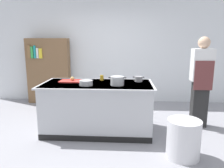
{
  "coord_description": "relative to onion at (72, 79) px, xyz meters",
  "views": [
    {
      "loc": [
        0.51,
        -3.75,
        1.66
      ],
      "look_at": [
        0.25,
        0.2,
        0.85
      ],
      "focal_mm": 34.7,
      "sensor_mm": 36.0,
      "label": 1
    }
  ],
  "objects": [
    {
      "name": "trash_bin",
      "position": [
        1.82,
        -0.96,
        -0.68
      ],
      "size": [
        0.47,
        0.47,
        0.56
      ],
      "primitive_type": "cylinder",
      "color": "silver",
      "rests_on": "ground_plane"
    },
    {
      "name": "cutting_board",
      "position": [
        -0.03,
        -0.0,
        -0.05
      ],
      "size": [
        0.4,
        0.28,
        0.02
      ],
      "primitive_type": "cube",
      "color": "red",
      "rests_on": "counter_island"
    },
    {
      "name": "counter_island",
      "position": [
        0.48,
        -0.13,
        -0.49
      ],
      "size": [
        1.98,
        0.98,
        0.9
      ],
      "color": "#B7BABF",
      "rests_on": "ground_plane"
    },
    {
      "name": "sauce_pan",
      "position": [
        1.22,
        0.08,
        -0.01
      ],
      "size": [
        0.21,
        0.15,
        0.1
      ],
      "color": "#99999E",
      "rests_on": "counter_island"
    },
    {
      "name": "mixing_bowl",
      "position": [
        0.32,
        -0.32,
        -0.01
      ],
      "size": [
        0.23,
        0.23,
        0.09
      ],
      "primitive_type": "cylinder",
      "color": "#B7BABF",
      "rests_on": "counter_island"
    },
    {
      "name": "person_chef",
      "position": [
        2.41,
        0.23,
        -0.04
      ],
      "size": [
        0.38,
        0.25,
        1.72
      ],
      "rotation": [
        0.0,
        0.0,
        1.9
      ],
      "color": "#262626",
      "rests_on": "ground_plane"
    },
    {
      "name": "stock_pot",
      "position": [
        0.84,
        -0.27,
        0.02
      ],
      "size": [
        0.3,
        0.23,
        0.15
      ],
      "color": "#B7BABF",
      "rests_on": "counter_island"
    },
    {
      "name": "onion",
      "position": [
        0.0,
        0.0,
        0.0
      ],
      "size": [
        0.07,
        0.07,
        0.07
      ],
      "primitive_type": "sphere",
      "color": "tan",
      "rests_on": "cutting_board"
    },
    {
      "name": "bookshelf",
      "position": [
        -1.05,
        1.67,
        -0.1
      ],
      "size": [
        1.1,
        0.31,
        1.7
      ],
      "color": "brown",
      "rests_on": "ground_plane"
    },
    {
      "name": "back_wall",
      "position": [
        0.48,
        1.97,
        0.54
      ],
      "size": [
        6.4,
        0.12,
        3.0
      ],
      "primitive_type": "cube",
      "color": "silver",
      "rests_on": "ground_plane"
    },
    {
      "name": "juice_cup",
      "position": [
        0.53,
        0.17,
        -0.01
      ],
      "size": [
        0.07,
        0.07,
        0.1
      ],
      "primitive_type": "cylinder",
      "color": "yellow",
      "rests_on": "counter_island"
    },
    {
      "name": "ground_plane",
      "position": [
        0.48,
        -0.13,
        -0.96
      ],
      "size": [
        10.0,
        10.0,
        0.0
      ],
      "primitive_type": "plane",
      "color": "gray"
    }
  ]
}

